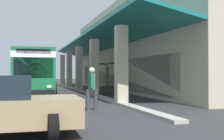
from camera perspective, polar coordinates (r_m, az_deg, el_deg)
ground at (r=26.64m, az=1.31°, el=-3.96°), size 120.00×120.00×0.00m
curb_strip at (r=25.94m, az=-6.52°, el=-3.91°), size 35.32×0.50×0.12m
plaza_building at (r=29.25m, az=12.45°, el=3.84°), size 29.73×16.81×7.63m
transit_bus at (r=23.30m, az=-14.86°, el=0.16°), size 11.29×3.08×3.34m
pedestrian at (r=12.05m, az=-3.92°, el=-3.11°), size 0.69×0.51×1.77m
potted_palm at (r=21.89m, az=-0.91°, el=-3.29°), size 1.56×1.88×2.37m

